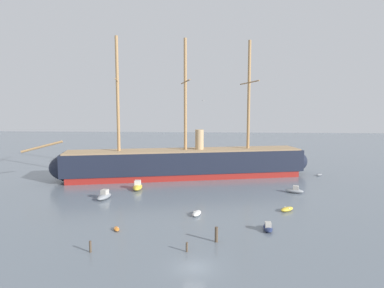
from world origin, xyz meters
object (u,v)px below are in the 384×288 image
(dinghy_foreground_left, at_px, (116,229))
(dinghy_near_centre, at_px, (197,213))
(tall_ship, at_px, (185,163))
(seagull_in_flight, at_px, (203,101))
(motorboat_foreground_right, at_px, (268,227))
(mooring_piling_right_pair, at_px, (216,234))
(dinghy_distant_centre, at_px, (208,165))
(motorboat_far_left, at_px, (114,169))
(motorboat_alongside_bow, at_px, (138,186))
(mooring_piling_left_pair, at_px, (90,247))
(motorboat_mid_left, at_px, (104,196))
(dinghy_far_right, at_px, (319,175))
(mooring_piling_nearest, at_px, (187,247))
(dinghy_mid_right, at_px, (287,209))
(motorboat_alongside_stern, at_px, (295,190))

(dinghy_foreground_left, xyz_separation_m, dinghy_near_centre, (11.56, 7.71, 0.13))
(tall_ship, xyz_separation_m, seagull_in_flight, (5.03, -12.84, 15.70))
(motorboat_foreground_right, xyz_separation_m, mooring_piling_right_pair, (-7.65, -4.71, 0.57))
(dinghy_near_centre, xyz_separation_m, dinghy_distant_centre, (0.96, 47.24, -0.05))
(dinghy_distant_centre, bearing_deg, motorboat_far_left, -159.98)
(motorboat_alongside_bow, bearing_deg, motorboat_far_left, 119.57)
(mooring_piling_left_pair, bearing_deg, seagull_in_flight, 68.29)
(motorboat_mid_left, height_order, dinghy_distant_centre, motorboat_mid_left)
(dinghy_distant_centre, xyz_separation_m, mooring_piling_right_pair, (2.33, -58.25, 0.74))
(dinghy_far_right, bearing_deg, tall_ship, -172.59)
(tall_ship, xyz_separation_m, dinghy_foreground_left, (-6.97, -37.92, -3.62))
(dinghy_foreground_left, relative_size, mooring_piling_nearest, 1.61)
(dinghy_near_centre, relative_size, mooring_piling_left_pair, 2.13)
(dinghy_mid_right, height_order, dinghy_far_right, dinghy_mid_right)
(dinghy_foreground_left, distance_m, motorboat_far_left, 47.38)
(motorboat_alongside_bow, bearing_deg, motorboat_mid_left, -121.34)
(dinghy_mid_right, xyz_separation_m, motorboat_alongside_bow, (-29.80, 13.30, 0.35))
(tall_ship, distance_m, motorboat_alongside_stern, 28.54)
(tall_ship, height_order, dinghy_far_right, tall_ship)
(motorboat_foreground_right, bearing_deg, dinghy_mid_right, 63.59)
(motorboat_alongside_stern, bearing_deg, mooring_piling_right_pair, -121.63)
(motorboat_far_left, xyz_separation_m, seagull_in_flight, (26.28, -20.09, 19.02))
(motorboat_far_left, xyz_separation_m, dinghy_far_right, (56.57, -2.66, -0.26))
(dinghy_far_right, bearing_deg, motorboat_alongside_bow, -157.96)
(mooring_piling_left_pair, bearing_deg, mooring_piling_right_pair, 15.39)
(dinghy_mid_right, xyz_separation_m, motorboat_alongside_stern, (4.28, 12.79, 0.20))
(dinghy_mid_right, relative_size, motorboat_alongside_stern, 0.76)
(dinghy_foreground_left, height_order, dinghy_distant_centre, dinghy_distant_centre)
(motorboat_far_left, xyz_separation_m, dinghy_distant_centre, (26.81, 9.77, -0.21))
(motorboat_alongside_bow, xyz_separation_m, seagull_in_flight, (14.49, 0.70, 18.84))
(dinghy_far_right, xyz_separation_m, dinghy_distant_centre, (-29.76, 12.44, 0.05))
(dinghy_distant_centre, bearing_deg, mooring_piling_left_pair, -102.23)
(tall_ship, height_order, mooring_piling_nearest, tall_ship)
(dinghy_distant_centre, bearing_deg, mooring_piling_right_pair, -87.71)
(mooring_piling_left_pair, bearing_deg, dinghy_distant_centre, 77.77)
(dinghy_distant_centre, bearing_deg, motorboat_foreground_right, -79.44)
(motorboat_foreground_right, bearing_deg, seagull_in_flight, 113.93)
(dinghy_near_centre, relative_size, dinghy_mid_right, 1.03)
(dinghy_near_centre, bearing_deg, tall_ship, 98.65)
(dinghy_near_centre, bearing_deg, mooring_piling_right_pair, -73.37)
(motorboat_alongside_bow, bearing_deg, dinghy_distant_centre, 63.84)
(tall_ship, distance_m, dinghy_far_right, 35.79)
(dinghy_near_centre, distance_m, dinghy_far_right, 46.42)
(motorboat_foreground_right, bearing_deg, motorboat_mid_left, 153.39)
(tall_ship, bearing_deg, motorboat_far_left, 161.16)
(mooring_piling_nearest, bearing_deg, dinghy_near_centre, 88.18)
(dinghy_distant_centre, distance_m, seagull_in_flight, 35.52)
(mooring_piling_nearest, relative_size, seagull_in_flight, 1.19)
(dinghy_far_right, relative_size, mooring_piling_right_pair, 1.07)
(motorboat_foreground_right, bearing_deg, dinghy_near_centre, 150.09)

